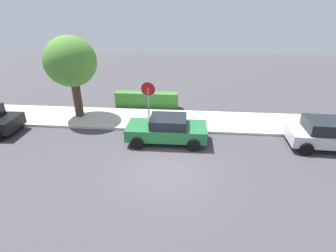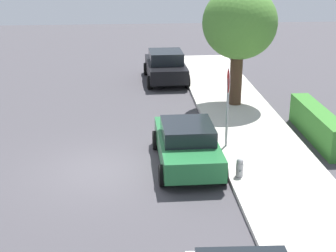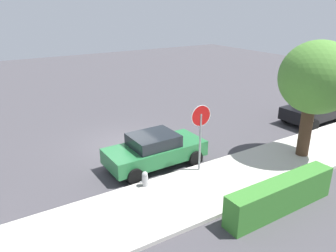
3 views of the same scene
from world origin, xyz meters
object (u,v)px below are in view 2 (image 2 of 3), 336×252
(stop_sign, at_px, (228,94))
(parked_car_black, at_px, (166,66))
(fire_hydrant, at_px, (240,169))
(street_tree_near_corner, at_px, (240,24))
(parked_car_green, at_px, (187,144))

(stop_sign, bearing_deg, parked_car_black, -171.60)
(stop_sign, xyz_separation_m, parked_car_black, (-9.27, -1.37, -1.19))
(parked_car_black, distance_m, fire_hydrant, 11.78)
(parked_car_black, bearing_deg, street_tree_near_corner, 31.36)
(parked_car_black, bearing_deg, parked_car_green, -0.58)
(street_tree_near_corner, relative_size, fire_hydrant, 7.08)
(parked_car_green, relative_size, fire_hydrant, 5.83)
(stop_sign, height_order, parked_car_green, stop_sign)
(stop_sign, xyz_separation_m, street_tree_near_corner, (-4.83, 1.34, 1.55))
(stop_sign, distance_m, parked_car_black, 9.45)
(street_tree_near_corner, height_order, fire_hydrant, street_tree_near_corner)
(parked_car_black, distance_m, street_tree_near_corner, 5.88)
(street_tree_near_corner, bearing_deg, parked_car_green, -25.12)
(parked_car_green, bearing_deg, street_tree_near_corner, 154.88)
(stop_sign, bearing_deg, fire_hydrant, -1.18)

